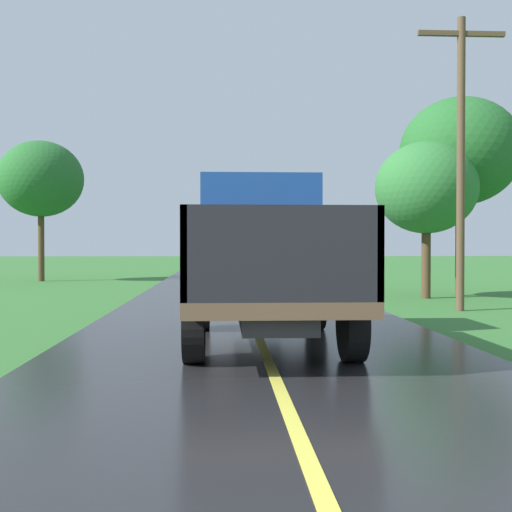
# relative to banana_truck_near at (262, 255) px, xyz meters

# --- Properties ---
(banana_truck_near) EXTENTS (2.38, 5.82, 2.80)m
(banana_truck_near) POSITION_rel_banana_truck_near_xyz_m (0.00, 0.00, 0.00)
(banana_truck_near) COLOR #2D2D30
(banana_truck_near) RESTS_ON road_surface
(utility_pole_roadside) EXTENTS (2.17, 0.20, 7.24)m
(utility_pole_roadside) POSITION_rel_banana_truck_near_xyz_m (5.22, 4.89, 2.47)
(utility_pole_roadside) COLOR brown
(utility_pole_roadside) RESTS_ON ground
(roadside_tree_near_left) EXTENTS (3.85, 3.85, 6.39)m
(roadside_tree_near_left) POSITION_rel_banana_truck_near_xyz_m (7.01, 9.75, 3.18)
(roadside_tree_near_left) COLOR #4C3823
(roadside_tree_near_left) RESTS_ON ground
(roadside_tree_mid_right) EXTENTS (3.82, 3.82, 6.37)m
(roadside_tree_mid_right) POSITION_rel_banana_truck_near_xyz_m (-8.88, 19.18, 3.17)
(roadside_tree_mid_right) COLOR #4C3823
(roadside_tree_mid_right) RESTS_ON ground
(roadside_tree_far_left) EXTENTS (3.12, 3.12, 4.80)m
(roadside_tree_far_left) POSITION_rel_banana_truck_near_xyz_m (5.58, 8.73, 1.92)
(roadside_tree_far_left) COLOR #4C3823
(roadside_tree_far_left) RESTS_ON ground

